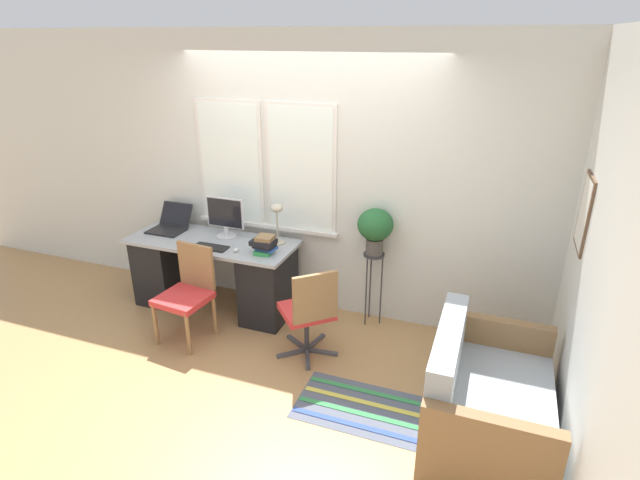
# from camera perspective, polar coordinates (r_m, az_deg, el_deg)

# --- Properties ---
(ground_plane) EXTENTS (14.00, 14.00, 0.00)m
(ground_plane) POSITION_cam_1_polar(r_m,az_deg,el_deg) (4.77, -4.46, -11.18)
(ground_plane) COLOR tan
(wall_back_with_window) EXTENTS (9.00, 0.12, 2.70)m
(wall_back_with_window) POSITION_cam_1_polar(r_m,az_deg,el_deg) (4.83, -1.47, 7.02)
(wall_back_with_window) COLOR silver
(wall_back_with_window) RESTS_ON ground_plane
(wall_right_with_picture) EXTENTS (0.08, 9.00, 2.70)m
(wall_right_with_picture) POSITION_cam_1_polar(r_m,az_deg,el_deg) (3.86, 28.56, 0.17)
(wall_right_with_picture) COLOR silver
(wall_right_with_picture) RESTS_ON ground_plane
(desk) EXTENTS (1.70, 0.66, 0.74)m
(desk) POSITION_cam_1_polar(r_m,az_deg,el_deg) (5.21, -11.98, -3.60)
(desk) COLOR #9EA3A8
(desk) RESTS_ON ground_plane
(laptop) EXTENTS (0.36, 0.39, 0.24)m
(laptop) POSITION_cam_1_polar(r_m,az_deg,el_deg) (5.44, -16.78, 1.68)
(laptop) COLOR black
(laptop) RESTS_ON desk
(monitor) EXTENTS (0.40, 0.20, 0.41)m
(monitor) POSITION_cam_1_polar(r_m,az_deg,el_deg) (5.05, -10.76, 2.60)
(monitor) COLOR silver
(monitor) RESTS_ON desk
(keyboard) EXTENTS (0.34, 0.14, 0.02)m
(keyboard) POSITION_cam_1_polar(r_m,az_deg,el_deg) (4.88, -12.39, -0.81)
(keyboard) COLOR black
(keyboard) RESTS_ON desk
(mouse) EXTENTS (0.04, 0.07, 0.04)m
(mouse) POSITION_cam_1_polar(r_m,az_deg,el_deg) (4.75, -9.54, -1.11)
(mouse) COLOR silver
(mouse) RESTS_ON desk
(desk_lamp) EXTENTS (0.15, 0.15, 0.40)m
(desk_lamp) POSITION_cam_1_polar(r_m,az_deg,el_deg) (4.81, -4.95, 2.83)
(desk_lamp) COLOR #BCB299
(desk_lamp) RESTS_ON desk
(book_stack) EXTENTS (0.23, 0.19, 0.18)m
(book_stack) POSITION_cam_1_polar(r_m,az_deg,el_deg) (4.65, -6.39, -0.52)
(book_stack) COLOR green
(book_stack) RESTS_ON desk
(desk_chair_wooden) EXTENTS (0.47, 0.48, 0.88)m
(desk_chair_wooden) POSITION_cam_1_polar(r_m,az_deg,el_deg) (4.72, -14.91, -5.67)
(desk_chair_wooden) COLOR olive
(desk_chair_wooden) RESTS_ON ground_plane
(office_chair_swivel) EXTENTS (0.59, 0.59, 0.87)m
(office_chair_swivel) POSITION_cam_1_polar(r_m,az_deg,el_deg) (4.29, -1.24, -8.13)
(office_chair_swivel) COLOR #47474C
(office_chair_swivel) RESTS_ON ground_plane
(couch_loveseat) EXTENTS (0.80, 1.22, 0.81)m
(couch_loveseat) POSITION_cam_1_polar(r_m,az_deg,el_deg) (3.80, 18.18, -17.20)
(couch_loveseat) COLOR #9EA8B2
(couch_loveseat) RESTS_ON ground_plane
(plant_stand) EXTENTS (0.20, 0.20, 0.74)m
(plant_stand) POSITION_cam_1_polar(r_m,az_deg,el_deg) (4.75, 6.13, -3.07)
(plant_stand) COLOR #333338
(plant_stand) RESTS_ON ground_plane
(potted_plant) EXTENTS (0.33, 0.33, 0.44)m
(potted_plant) POSITION_cam_1_polar(r_m,az_deg,el_deg) (4.59, 6.33, 1.49)
(potted_plant) COLOR #514C47
(potted_plant) RESTS_ON plant_stand
(floor_rug_striped) EXTENTS (1.19, 0.58, 0.01)m
(floor_rug_striped) POSITION_cam_1_polar(r_m,az_deg,el_deg) (4.00, 6.23, -18.85)
(floor_rug_striped) COLOR #565B6B
(floor_rug_striped) RESTS_ON ground_plane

